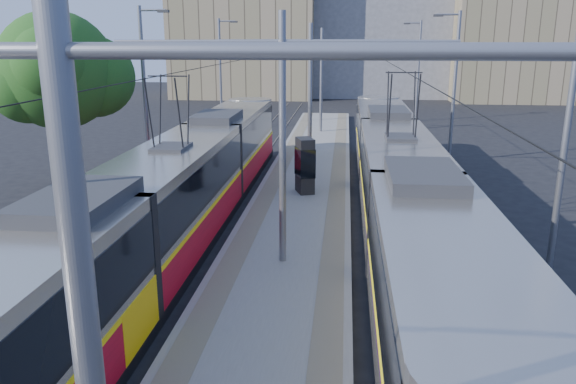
# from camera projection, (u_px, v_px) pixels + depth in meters

# --- Properties ---
(platform) EXTENTS (4.00, 50.00, 0.30)m
(platform) POSITION_uv_depth(u_px,v_px,m) (305.00, 187.00, 25.13)
(platform) COLOR gray
(platform) RESTS_ON ground
(tactile_strip_left) EXTENTS (0.70, 50.00, 0.01)m
(tactile_strip_left) POSITION_uv_depth(u_px,v_px,m) (273.00, 183.00, 25.23)
(tactile_strip_left) COLOR gray
(tactile_strip_left) RESTS_ON platform
(tactile_strip_right) EXTENTS (0.70, 50.00, 0.01)m
(tactile_strip_right) POSITION_uv_depth(u_px,v_px,m) (338.00, 185.00, 24.95)
(tactile_strip_right) COLOR gray
(tactile_strip_right) RESTS_ON platform
(rails) EXTENTS (8.71, 70.00, 0.03)m
(rails) POSITION_uv_depth(u_px,v_px,m) (305.00, 190.00, 25.17)
(rails) COLOR gray
(rails) RESTS_ON ground
(tram_left) EXTENTS (2.43, 31.26, 5.50)m
(tram_left) POSITION_uv_depth(u_px,v_px,m) (174.00, 198.00, 17.70)
(tram_left) COLOR black
(tram_left) RESTS_ON ground
(tram_right) EXTENTS (2.43, 29.84, 5.50)m
(tram_right) POSITION_uv_depth(u_px,v_px,m) (398.00, 180.00, 19.42)
(tram_right) COLOR black
(tram_right) RESTS_ON ground
(catenary) EXTENTS (9.20, 70.00, 7.00)m
(catenary) POSITION_uv_depth(u_px,v_px,m) (300.00, 95.00, 21.25)
(catenary) COLOR gray
(catenary) RESTS_ON platform
(street_lamps) EXTENTS (15.18, 38.22, 8.00)m
(street_lamps) POSITION_uv_depth(u_px,v_px,m) (311.00, 89.00, 27.91)
(street_lamps) COLOR gray
(street_lamps) RESTS_ON ground
(shelter) EXTENTS (0.95, 1.20, 2.31)m
(shelter) POSITION_uv_depth(u_px,v_px,m) (305.00, 164.00, 23.44)
(shelter) COLOR black
(shelter) RESTS_ON platform
(tree) EXTENTS (5.31, 4.91, 7.72)m
(tree) POSITION_uv_depth(u_px,v_px,m) (67.00, 73.00, 23.28)
(tree) COLOR #382314
(tree) RESTS_ON ground
(building_left) EXTENTS (16.32, 12.24, 15.00)m
(building_left) POSITION_uv_depth(u_px,v_px,m) (247.00, 31.00, 65.44)
(building_left) COLOR gray
(building_left) RESTS_ON ground
(building_centre) EXTENTS (18.36, 14.28, 16.45)m
(building_centre) POSITION_uv_depth(u_px,v_px,m) (384.00, 25.00, 67.51)
(building_centre) COLOR gray
(building_centre) RESTS_ON ground
(building_right) EXTENTS (14.28, 10.20, 12.82)m
(building_right) POSITION_uv_depth(u_px,v_px,m) (516.00, 40.00, 60.86)
(building_right) COLOR gray
(building_right) RESTS_ON ground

